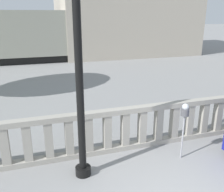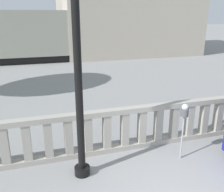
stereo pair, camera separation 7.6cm
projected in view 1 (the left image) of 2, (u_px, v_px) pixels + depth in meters
The scene contains 5 objects.
balustrade at pixel (134, 128), 6.82m from camera, with size 13.37×0.24×1.21m.
lamppost at pixel (78, 38), 4.86m from camera, with size 0.43×0.43×5.25m.
parking_meter at pixel (185, 114), 6.13m from camera, with size 0.20×0.20×1.50m.
train_near at pixel (58, 35), 19.72m from camera, with size 19.87×2.84×4.44m.
building_block at pixel (124, 1), 23.27m from camera, with size 12.04×8.53×9.45m.
Camera 1 is at (-2.46, -3.33, 3.56)m, focal length 40.00 mm.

